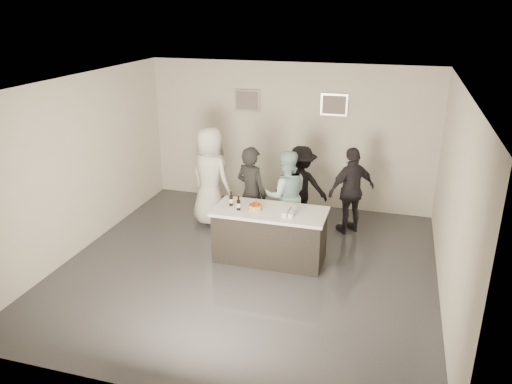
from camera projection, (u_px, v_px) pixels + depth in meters
The scene contains 19 objects.
floor at pixel (248, 267), 8.23m from camera, with size 6.00×6.00×0.00m, color #3D3D42.
ceiling at pixel (246, 84), 7.17m from camera, with size 6.00×6.00×0.00m, color white.
wall_back at pixel (289, 136), 10.40m from camera, with size 6.00×0.04×3.00m, color silver.
wall_front at pixel (159, 278), 5.01m from camera, with size 6.00×0.04×3.00m, color silver.
wall_left at pixel (79, 165), 8.48m from camera, with size 0.04×6.00×3.00m, color silver.
wall_right at pixel (453, 202), 6.92m from camera, with size 0.04×6.00×3.00m, color silver.
picture_left at pixel (248, 100), 10.36m from camera, with size 0.54×0.04×0.44m, color #B2B2B7.
picture_right at pixel (334, 105), 9.89m from camera, with size 0.54×0.04×0.44m, color #B2B2B7.
bar_counter at pixel (270, 235), 8.35m from camera, with size 1.86×0.86×0.90m, color white.
cake at pixel (255, 207), 8.21m from camera, with size 0.22×0.22×0.07m, color orange.
beer_bottle_a at pixel (231, 198), 8.34m from camera, with size 0.07×0.07×0.26m, color black.
beer_bottle_b at pixel (238, 203), 8.16m from camera, with size 0.07×0.07×0.26m, color black.
tumbler_cluster at pixel (289, 211), 8.04m from camera, with size 0.19×0.40×0.08m, color #C48512.
candles at pixel (248, 215), 8.01m from camera, with size 0.24×0.08×0.01m, color pink.
person_main_black at pixel (251, 194), 8.98m from camera, with size 0.64×0.42×1.75m, color black.
person_main_blue at pixel (286, 196), 8.96m from camera, with size 0.82×0.64×1.69m, color #A4D5D7.
person_guest_left at pixel (210, 177), 9.57m from camera, with size 0.94×0.61×1.93m, color white.
person_guest_right at pixel (352, 190), 9.26m from camera, with size 0.97×0.40×1.65m, color #27232A.
person_guest_back at pixel (301, 186), 9.61m from camera, with size 1.02×0.59×1.58m, color black.
Camera 1 is at (2.16, -6.93, 4.08)m, focal length 35.00 mm.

